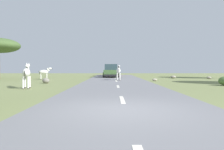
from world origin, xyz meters
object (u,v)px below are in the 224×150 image
at_px(zebra_2, 46,72).
at_px(rock_4, 210,78).
at_px(zebra_0, 119,71).
at_px(rock_2, 174,77).
at_px(car_0, 112,71).
at_px(rock_0, 47,81).
at_px(rock_1, 156,80).
at_px(zebra_3, 28,73).
at_px(car_1, 112,71).

relative_size(zebra_2, rock_4, 2.73).
xyz_separation_m(zebra_0, rock_2, (6.95, 4.99, -0.80)).
xyz_separation_m(rock_2, rock_4, (3.78, -1.52, -0.03)).
xyz_separation_m(car_0, rock_0, (-5.42, -16.02, -0.62)).
relative_size(zebra_0, rock_1, 3.42).
distance_m(zebra_0, zebra_3, 10.15).
relative_size(zebra_3, rock_2, 2.49).
bearing_deg(car_1, zebra_3, 72.55).
bearing_deg(zebra_3, zebra_0, 39.90).
xyz_separation_m(car_1, rock_1, (4.31, -7.71, -0.72)).
relative_size(zebra_3, car_1, 0.39).
xyz_separation_m(car_0, rock_4, (11.51, -8.81, -0.70)).
bearing_deg(rock_4, zebra_0, -162.06).
relative_size(rock_0, rock_4, 1.11).
bearing_deg(rock_0, car_1, 63.34).
bearing_deg(zebra_0, rock_2, -145.18).
distance_m(rock_0, rock_2, 15.79).
height_order(rock_1, rock_4, rock_4).
bearing_deg(car_1, rock_2, 166.51).
relative_size(zebra_0, rock_4, 3.10).
distance_m(zebra_0, car_1, 7.13).
relative_size(car_0, rock_0, 7.55).
relative_size(zebra_0, zebra_3, 0.96).
height_order(car_1, rock_2, car_1).
xyz_separation_m(rock_0, rock_1, (9.75, 3.12, -0.10)).
distance_m(zebra_0, rock_1, 3.70).
bearing_deg(car_1, car_0, -88.11).
bearing_deg(rock_2, zebra_3, -134.74).
distance_m(zebra_0, zebra_2, 8.48).
xyz_separation_m(car_0, car_1, (0.01, -5.19, 0.00)).
bearing_deg(zebra_2, rock_1, 62.77).
bearing_deg(rock_2, zebra_2, -169.66).
bearing_deg(rock_4, rock_2, 158.12).
bearing_deg(zebra_0, car_1, -84.72).
xyz_separation_m(zebra_0, rock_1, (3.55, -0.62, -0.84)).
height_order(zebra_0, rock_4, zebra_0).
relative_size(car_1, rock_4, 8.28).
bearing_deg(rock_4, car_0, 142.58).
xyz_separation_m(zebra_3, rock_2, (13.02, 13.14, -0.81)).
bearing_deg(zebra_2, car_0, 130.08).
height_order(zebra_3, rock_0, zebra_3).
bearing_deg(zebra_0, rock_1, 169.22).
xyz_separation_m(car_0, rock_2, (7.73, -7.29, -0.68)).
relative_size(zebra_3, rock_1, 3.58).
distance_m(zebra_3, rock_0, 4.47).
bearing_deg(rock_2, rock_4, -21.88).
bearing_deg(zebra_3, rock_4, 21.25).
xyz_separation_m(zebra_2, rock_2, (15.13, 2.76, -0.66)).
height_order(car_0, car_1, same).
bearing_deg(zebra_3, zebra_2, 88.07).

